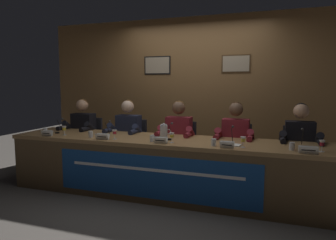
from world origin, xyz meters
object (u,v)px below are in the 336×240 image
object	(u,v)px
juice_glass_far_left	(64,129)
document_stack_right	(231,145)
conference_table	(165,158)
microphone_right	(232,138)
water_cup_far_right	(292,147)
juice_glass_far_right	(322,144)
nameplate_far_left	(47,133)
microphone_far_left	(59,128)
microphone_far_right	(302,141)
water_cup_right	(214,143)
chair_left	(132,149)
chair_right	(236,157)
nameplate_center	(160,140)
panelist_far_right	(300,144)
chair_far_right	(298,161)
juice_glass_left	(114,133)
water_pitcher_central	(164,132)
juice_glass_center	(172,136)
water_cup_center	(152,139)
water_cup_far_left	(45,132)
chair_center	(181,153)
panelist_center	(177,137)
panelist_far_left	(81,131)
nameplate_far_right	(308,150)
chair_far_left	(88,146)
juice_glass_right	(243,140)
microphone_left	(107,131)
nameplate_right	(227,145)
microphone_center	(170,134)
panelist_right	(235,140)
panelist_left	(126,134)
water_cup_left	(91,134)

from	to	relation	value
juice_glass_far_left	document_stack_right	bearing A→B (deg)	0.56
conference_table	microphone_right	distance (m)	0.89
water_cup_far_right	juice_glass_far_right	bearing A→B (deg)	1.94
nameplate_far_left	microphone_far_left	distance (m)	0.28
microphone_far_right	water_cup_right	bearing A→B (deg)	-166.60
chair_left	chair_right	size ratio (longest dim) A/B	1.00
juice_glass_far_right	document_stack_right	bearing A→B (deg)	177.54
nameplate_far_left	chair_right	xyz separation A→B (m)	(2.47, 0.94, -0.35)
nameplate_center	chair_left	bearing A→B (deg)	131.55
chair_right	water_cup_far_right	xyz separation A→B (m)	(0.69, -0.81, 0.35)
panelist_far_right	water_cup_far_right	distance (m)	0.63
nameplate_center	chair_far_right	size ratio (longest dim) A/B	0.19
juice_glass_left	water_pitcher_central	distance (m)	0.64
juice_glass_center	water_cup_center	size ratio (longest dim) A/B	1.46
water_cup_far_left	chair_center	xyz separation A→B (m)	(1.78, 0.83, -0.35)
panelist_center	panelist_far_right	bearing A→B (deg)	0.00
water_cup_far_left	microphone_far_right	xyz separation A→B (m)	(3.40, 0.19, 0.04)
chair_left	juice_glass_center	distance (m)	1.32
panelist_far_left	document_stack_right	distance (m)	2.53
water_cup_far_left	nameplate_far_right	size ratio (longest dim) A/B	0.44
nameplate_far_left	chair_left	size ratio (longest dim) A/B	0.18
chair_left	water_cup_far_right	distance (m)	2.48
chair_far_left	water_pitcher_central	bearing A→B (deg)	-21.42
water_cup_far_left	juice_glass_right	size ratio (longest dim) A/B	0.69
chair_left	water_cup_far_right	bearing A→B (deg)	-19.32
microphone_left	panelist_center	xyz separation A→B (m)	(0.85, 0.51, -0.11)
water_cup_center	panelist_far_right	bearing A→B (deg)	20.82
nameplate_right	document_stack_right	distance (m)	0.19
nameplate_far_right	microphone_center	bearing A→B (deg)	169.16
water_cup_center	water_pitcher_central	size ratio (longest dim) A/B	0.40
microphone_far_left	chair_left	size ratio (longest dim) A/B	0.24
nameplate_center	water_cup_center	distance (m)	0.15
panelist_right	microphone_far_right	world-z (taller)	panelist_right
juice_glass_right	document_stack_right	xyz separation A→B (m)	(-0.14, 0.08, -0.08)
nameplate_center	nameplate_far_right	xyz separation A→B (m)	(1.63, -0.01, -0.00)
panelist_left	panelist_far_right	bearing A→B (deg)	0.00
conference_table	panelist_center	size ratio (longest dim) A/B	3.55
microphone_left	microphone_right	xyz separation A→B (m)	(1.69, 0.02, 0.00)
juice_glass_center	panelist_right	distance (m)	0.94
juice_glass_center	chair_left	bearing A→B (deg)	138.37
panelist_right	water_cup_far_right	distance (m)	0.92
juice_glass_far_right	nameplate_center	bearing A→B (deg)	-175.70
nameplate_right	juice_glass_right	distance (m)	0.20
nameplate_far_right	panelist_far_left	bearing A→B (deg)	167.12
chair_center	panelist_far_right	distance (m)	1.66
water_cup_left	microphone_far_right	distance (m)	2.65
chair_left	juice_glass_center	size ratio (longest dim) A/B	7.28
water_cup_center	microphone_center	world-z (taller)	microphone_center
microphone_far_left	panelist_right	xyz separation A→B (m)	(2.49, 0.46, -0.11)
water_cup_center	document_stack_right	size ratio (longest dim) A/B	0.37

